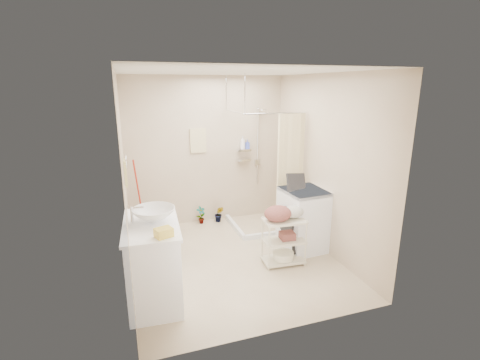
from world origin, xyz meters
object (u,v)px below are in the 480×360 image
Objects in this scene: toilet at (156,236)px; vanity at (153,261)px; washing_machine at (305,219)px; laundry_rack at (284,237)px.

vanity is at bearing 171.14° from toilet.
laundry_rack is at bearing -149.81° from washing_machine.
vanity is 1.15× the size of washing_machine.
washing_machine reaches higher than laundry_rack.
toilet is (0.12, 1.02, -0.14)m from vanity.
toilet is at bearing 160.23° from laundry_rack.
vanity is 1.62× the size of toilet.
vanity is at bearing -168.71° from washing_machine.
washing_machine is 0.62m from laundry_rack.
laundry_rack is (1.67, -0.74, 0.06)m from toilet.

